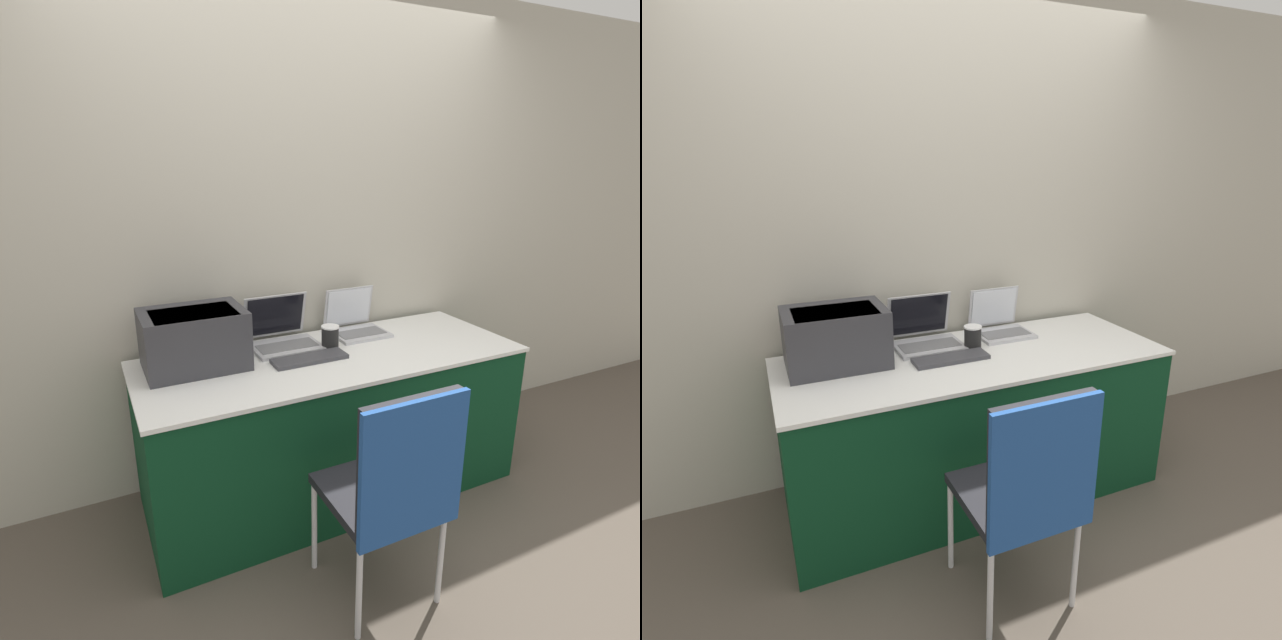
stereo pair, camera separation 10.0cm
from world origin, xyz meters
TOP-DOWN VIEW (x-y plane):
  - ground_plane at (0.00, 0.00)m, footprint 14.00×14.00m
  - wall_back at (0.00, 0.79)m, footprint 8.00×0.05m
  - table at (0.00, 0.36)m, footprint 1.94×0.73m
  - printer at (-0.65, 0.50)m, footprint 0.47×0.33m
  - laptop_left at (-0.18, 0.59)m, footprint 0.35×0.32m
  - laptop_right at (0.27, 0.60)m, footprint 0.30×0.28m
  - external_keyboard at (-0.14, 0.34)m, footprint 0.38×0.12m
  - coffee_cup at (0.03, 0.44)m, footprint 0.09×0.09m
  - chair at (-0.14, -0.43)m, footprint 0.43×0.44m

SIDE VIEW (x-z plane):
  - ground_plane at x=0.00m, z-range 0.00..0.00m
  - table at x=0.00m, z-range 0.00..0.78m
  - chair at x=-0.14m, z-range 0.11..1.07m
  - external_keyboard at x=-0.14m, z-range 0.78..0.80m
  - laptop_right at x=0.27m, z-range 0.71..0.96m
  - laptop_left at x=-0.18m, z-range 0.71..0.97m
  - coffee_cup at x=0.03m, z-range 0.78..0.90m
  - printer at x=-0.65m, z-range 0.79..1.07m
  - wall_back at x=0.00m, z-range 0.00..2.60m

